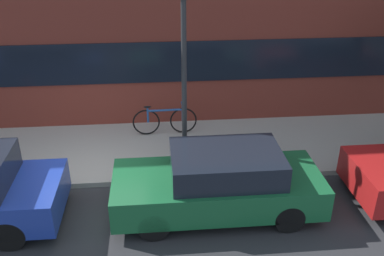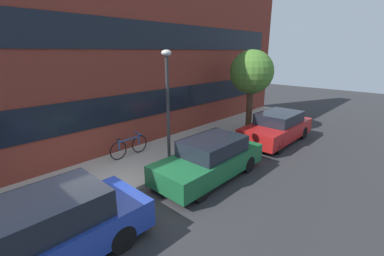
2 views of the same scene
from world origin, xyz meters
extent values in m
plane|color=#2B2B2D|center=(0.00, 0.00, 0.00)|extent=(56.00, 56.00, 0.00)
cube|color=#A8A399|center=(0.00, 1.48, 0.06)|extent=(28.00, 2.96, 0.12)
cube|color=black|center=(0.00, 2.94, 1.88)|extent=(25.76, 0.04, 1.10)
cylinder|color=black|center=(-1.13, -1.81, 0.31)|extent=(0.61, 0.18, 0.61)
cylinder|color=black|center=(-1.13, -0.29, 0.31)|extent=(0.61, 0.18, 0.61)
cube|color=#195B33|center=(2.68, -1.05, 0.53)|extent=(4.06, 1.64, 0.63)
cube|color=black|center=(2.84, -1.05, 1.10)|extent=(2.11, 1.44, 0.50)
cylinder|color=black|center=(1.42, -1.78, 0.29)|extent=(0.58, 0.18, 0.58)
cylinder|color=black|center=(1.42, -0.32, 0.29)|extent=(0.58, 0.18, 0.58)
cylinder|color=black|center=(3.94, -1.78, 0.29)|extent=(0.58, 0.18, 0.58)
cylinder|color=black|center=(3.94, -0.32, 0.29)|extent=(0.58, 0.18, 0.58)
cylinder|color=black|center=(6.29, -0.28, 0.29)|extent=(0.59, 0.18, 0.59)
torus|color=black|center=(2.26, 2.25, 0.48)|extent=(0.72, 0.06, 0.72)
torus|color=black|center=(1.28, 2.22, 0.48)|extent=(0.72, 0.06, 0.72)
cylinder|color=#234C8C|center=(1.77, 2.23, 0.80)|extent=(0.93, 0.08, 0.06)
cylinder|color=#234C8C|center=(1.32, 2.22, 0.68)|extent=(0.06, 0.06, 0.41)
cylinder|color=#234C8C|center=(2.24, 2.25, 0.68)|extent=(0.06, 0.06, 0.41)
ellipsoid|color=black|center=(1.32, 2.22, 0.92)|extent=(0.20, 0.09, 0.05)
cylinder|color=#234C8C|center=(2.24, 2.25, 0.92)|extent=(0.06, 0.44, 0.05)
cylinder|color=#2D2D30|center=(2.15, 0.34, 2.02)|extent=(0.11, 0.11, 3.80)
camera|label=1|loc=(1.55, -7.99, 5.34)|focal=40.00mm
camera|label=2|loc=(-3.41, -5.95, 4.08)|focal=24.00mm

